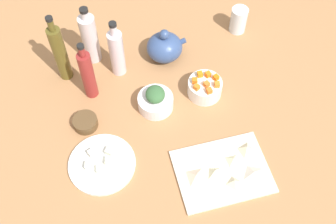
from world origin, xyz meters
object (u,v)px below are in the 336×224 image
object	(u,v)px
bottle_2	(117,52)
plate_tofu	(102,164)
bottle_1	(90,38)
bowl_small_side	(85,122)
cutting_board	(222,171)
teapot	(165,47)
bowl_carrots	(205,88)
bottle_0	(88,74)
bowl_greens	(156,102)
drinking_glass_0	(239,20)
bottle_3	(60,53)

from	to	relation	value
bottle_2	plate_tofu	bearing A→B (deg)	-105.52
bottle_1	plate_tofu	bearing A→B (deg)	-92.21
bowl_small_side	bottle_2	size ratio (longest dim) A/B	0.34
cutting_board	bowl_small_side	bearing A→B (deg)	147.69
cutting_board	bowl_small_side	xyz separation A→B (cm)	(-41.68, 26.36, 1.28)
teapot	bottle_1	bearing A→B (deg)	170.07
bowl_carrots	teapot	distance (cm)	22.83
plate_tofu	bowl_carrots	bearing A→B (deg)	28.97
bottle_0	cutting_board	bearing A→B (deg)	-46.07
bowl_greens	bowl_small_side	bearing A→B (deg)	-172.90
drinking_glass_0	bottle_2	bearing A→B (deg)	-166.23
bowl_greens	bottle_3	size ratio (longest dim) A/B	0.43
cutting_board	bowl_carrots	distance (cm)	32.19
teapot	bottle_1	world-z (taller)	bottle_1
plate_tofu	bottle_3	world-z (taller)	bottle_3
bottle_1	drinking_glass_0	xyz separation A→B (cm)	(58.54, 3.87, -5.45)
plate_tofu	drinking_glass_0	bearing A→B (deg)	39.91
bowl_carrots	bottle_0	size ratio (longest dim) A/B	0.48
bowl_small_side	drinking_glass_0	world-z (taller)	drinking_glass_0
bowl_greens	bottle_3	xyz separation A→B (cm)	(-30.31, 20.49, 9.91)
bowl_carrots	bottle_2	xyz separation A→B (cm)	(-29.06, 16.33, 7.32)
teapot	bottle_2	xyz separation A→B (cm)	(-18.16, -3.58, 4.86)
bottle_1	bottle_3	distance (cm)	12.88
plate_tofu	bowl_small_side	size ratio (longest dim) A/B	2.59
bowl_carrots	bottle_2	size ratio (longest dim) A/B	0.50
plate_tofu	bottle_1	world-z (taller)	bottle_1
bowl_greens	bottle_0	distance (cm)	25.40
bowl_carrots	teapot	size ratio (longest dim) A/B	0.81
bowl_small_side	teapot	xyz separation A→B (cm)	(32.67, 25.59, 3.69)
bottle_0	bottle_2	xyz separation A→B (cm)	(11.10, 8.63, -0.59)
bowl_carrots	bottle_1	distance (cm)	45.87
bottle_0	bowl_greens	bearing A→B (deg)	-25.27
bottle_1	bottle_2	distance (cm)	12.14
cutting_board	plate_tofu	xyz separation A→B (cm)	(-37.81, 10.06, 0.10)
bottle_0	bottle_1	bearing A→B (deg)	82.38
bottle_0	bottle_2	size ratio (longest dim) A/B	1.04
drinking_glass_0	bottle_3	bearing A→B (deg)	-171.35
plate_tofu	bottle_3	xyz separation A→B (cm)	(-9.07, 39.92, 11.93)
cutting_board	bowl_greens	xyz separation A→B (cm)	(-16.57, 29.49, 2.12)
bottle_0	drinking_glass_0	world-z (taller)	bottle_0
cutting_board	drinking_glass_0	bearing A→B (deg)	69.59
teapot	bottle_3	world-z (taller)	bottle_3
bowl_carrots	bottle_3	bearing A→B (deg)	159.80
cutting_board	bowl_greens	size ratio (longest dim) A/B	2.37
bottle_2	bottle_3	size ratio (longest dim) A/B	0.84
bottle_3	teapot	bearing A→B (deg)	2.97
bottle_3	bottle_2	bearing A→B (deg)	-4.68
teapot	bowl_greens	bearing A→B (deg)	-108.59
bowl_small_side	teapot	bearing A→B (deg)	38.07
teapot	bottle_1	distance (cm)	27.93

